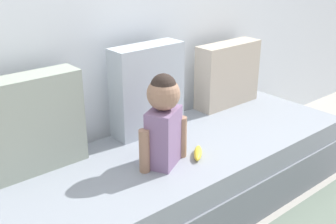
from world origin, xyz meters
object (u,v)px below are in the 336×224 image
at_px(toddler, 164,119).
at_px(banana, 198,153).
at_px(couch, 180,178).
at_px(throw_pillow_right, 228,74).
at_px(throw_pillow_center, 147,89).
at_px(throw_pillow_left, 34,123).

distance_m(toddler, banana, 0.32).
bearing_deg(couch, throw_pillow_right, 23.15).
relative_size(throw_pillow_center, banana, 3.26).
xyz_separation_m(throw_pillow_right, banana, (-0.73, -0.46, -0.21)).
relative_size(throw_pillow_left, throw_pillow_center, 0.93).
relative_size(throw_pillow_center, toddler, 1.09).
bearing_deg(throw_pillow_right, couch, -156.85).
height_order(couch, toddler, toddler).
bearing_deg(throw_pillow_left, throw_pillow_center, 0.00).
height_order(throw_pillow_center, throw_pillow_right, throw_pillow_center).
bearing_deg(throw_pillow_left, couch, -23.15).
xyz_separation_m(throw_pillow_center, throw_pillow_right, (0.73, 0.00, -0.05)).
bearing_deg(throw_pillow_right, throw_pillow_center, 180.00).
relative_size(throw_pillow_right, banana, 3.04).
relative_size(couch, toddler, 4.66).
bearing_deg(throw_pillow_left, toddler, -36.37).
relative_size(couch, throw_pillow_right, 4.57).
bearing_deg(throw_pillow_right, throw_pillow_left, 180.00).
height_order(throw_pillow_center, toddler, throw_pillow_center).
xyz_separation_m(throw_pillow_left, toddler, (0.54, -0.39, 0.01)).
distance_m(couch, throw_pillow_right, 0.91).
height_order(throw_pillow_right, banana, throw_pillow_right).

